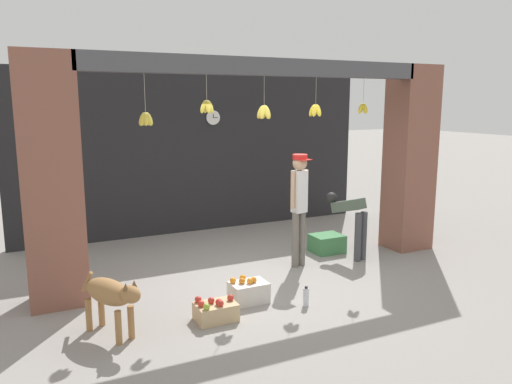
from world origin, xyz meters
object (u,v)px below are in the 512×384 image
Objects in this scene: water_bottle at (306,297)px; worker_stooping at (351,217)px; shopkeeper at (299,200)px; fruit_crate_apples at (216,311)px; produce_box_green at (327,243)px; dog at (111,295)px; fruit_crate_oranges at (248,291)px; wall_clock at (213,118)px.

worker_stooping is at bearing 39.58° from water_bottle.
water_bottle is (-0.70, -1.37, -0.93)m from shopkeeper.
produce_box_green reaches higher than fruit_crate_apples.
dog reaches higher than water_bottle.
fruit_crate_oranges reaches higher than water_bottle.
worker_stooping is 1.97× the size of produce_box_green.
shopkeeper is at bearing 63.07° from water_bottle.
produce_box_green is 3.31m from wall_clock.
wall_clock is (-1.16, 2.30, 2.07)m from produce_box_green.
water_bottle is (1.18, -0.10, 0.00)m from fruit_crate_apples.
worker_stooping is at bearing 79.35° from dog.
dog reaches higher than produce_box_green.
shopkeeper is at bearing 36.01° from fruit_crate_oranges.
water_bottle is (-1.51, -1.79, -0.03)m from produce_box_green.
wall_clock is at bearing 101.51° from worker_stooping.
worker_stooping reaches higher than fruit_crate_oranges.
shopkeeper is 1.84m from fruit_crate_oranges.
shopkeeper is at bearing 166.45° from worker_stooping.
wall_clock is at bearing -96.00° from shopkeeper.
wall_clock is at bearing 116.65° from produce_box_green.
dog is 2.01× the size of fruit_crate_oranges.
fruit_crate_apples is at bearing -150.11° from fruit_crate_oranges.
shopkeeper reaches higher than water_bottle.
wall_clock reaches higher than fruit_crate_apples.
water_bottle is 0.87× the size of wall_clock.
worker_stooping is (4.03, 1.17, 0.21)m from dog.
shopkeeper is 3.35× the size of produce_box_green.
fruit_crate_apples is at bearing -170.46° from worker_stooping.
shopkeeper reaches higher than fruit_crate_apples.
fruit_crate_apples is at bearing 20.98° from shopkeeper.
shopkeeper is 1.70× the size of worker_stooping.
fruit_crate_oranges is 0.99× the size of fruit_crate_apples.
fruit_crate_apples is at bearing 56.93° from dog.
fruit_crate_oranges is at bearing 69.92° from dog.
dog is 1.79× the size of produce_box_green.
worker_stooping is (0.99, 0.02, -0.37)m from shopkeeper.
wall_clock is at bearing 118.33° from dog.
wall_clock reaches higher than fruit_crate_oranges.
water_bottle is at bearing -35.70° from fruit_crate_oranges.
worker_stooping is 2.20× the size of fruit_crate_oranges.
worker_stooping is 2.17× the size of fruit_crate_apples.
dog is 4.17m from produce_box_green.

